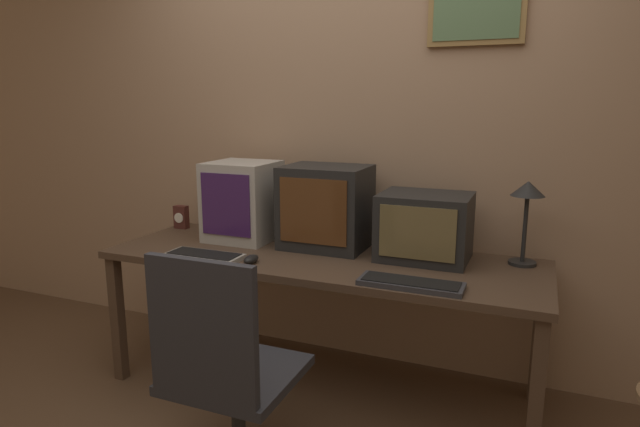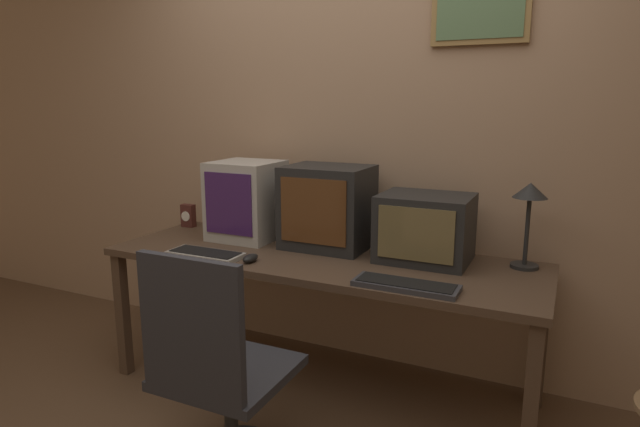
% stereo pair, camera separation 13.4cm
% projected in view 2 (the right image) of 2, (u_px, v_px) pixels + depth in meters
% --- Properties ---
extents(wall_back, '(8.00, 0.08, 2.60)m').
position_uv_depth(wall_back, '(357.00, 134.00, 2.97)').
color(wall_back, tan).
rests_on(wall_back, ground_plane).
extents(desk, '(2.18, 0.73, 0.72)m').
position_uv_depth(desk, '(320.00, 268.00, 2.69)').
color(desk, '#4C3828').
rests_on(desk, ground_plane).
extents(monitor_left, '(0.35, 0.35, 0.43)m').
position_uv_depth(monitor_left, '(246.00, 200.00, 2.98)').
color(monitor_left, '#B7B2A8').
rests_on(monitor_left, desk).
extents(monitor_center, '(0.43, 0.36, 0.43)m').
position_uv_depth(monitor_center, '(328.00, 207.00, 2.80)').
color(monitor_center, black).
rests_on(monitor_center, desk).
extents(monitor_right, '(0.43, 0.35, 0.32)m').
position_uv_depth(monitor_right, '(425.00, 228.00, 2.57)').
color(monitor_right, black).
rests_on(monitor_right, desk).
extents(keyboard_main, '(0.39, 0.16, 0.03)m').
position_uv_depth(keyboard_main, '(205.00, 254.00, 2.66)').
color(keyboard_main, '#A8A399').
rests_on(keyboard_main, desk).
extents(keyboard_side, '(0.44, 0.15, 0.03)m').
position_uv_depth(keyboard_side, '(406.00, 285.00, 2.21)').
color(keyboard_side, '#333338').
rests_on(keyboard_side, desk).
extents(mouse_near_keyboard, '(0.06, 0.10, 0.04)m').
position_uv_depth(mouse_near_keyboard, '(250.00, 258.00, 2.57)').
color(mouse_near_keyboard, black).
rests_on(mouse_near_keyboard, desk).
extents(desk_clock, '(0.08, 0.05, 0.14)m').
position_uv_depth(desk_clock, '(188.00, 216.00, 3.28)').
color(desk_clock, '#4C231E').
rests_on(desk_clock, desk).
extents(desk_lamp, '(0.15, 0.15, 0.40)m').
position_uv_depth(desk_lamp, '(529.00, 203.00, 2.42)').
color(desk_lamp, black).
rests_on(desk_lamp, desk).
extents(office_chair, '(0.49, 0.49, 0.96)m').
position_uv_depth(office_chair, '(219.00, 386.00, 2.07)').
color(office_chair, black).
rests_on(office_chair, ground_plane).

